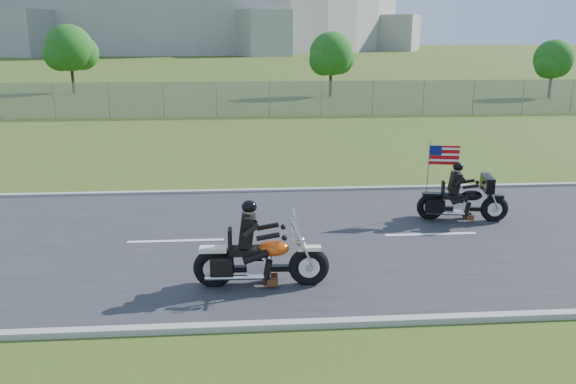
{
  "coord_description": "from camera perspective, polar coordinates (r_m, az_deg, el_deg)",
  "views": [
    {
      "loc": [
        -0.31,
        -12.26,
        4.66
      ],
      "look_at": [
        0.59,
        0.0,
        1.16
      ],
      "focal_mm": 35.0,
      "sensor_mm": 36.0,
      "label": 1
    }
  ],
  "objects": [
    {
      "name": "tree_fence_mid",
      "position": [
        48.29,
        -21.22,
        13.26
      ],
      "size": [
        3.96,
        3.69,
        5.3
      ],
      "color": "#382316",
      "rests_on": "ground"
    },
    {
      "name": "ground",
      "position": [
        13.12,
        -2.6,
        -4.92
      ],
      "size": [
        420.0,
        420.0,
        0.0
      ],
      "primitive_type": "plane",
      "color": "#364B17",
      "rests_on": "ground"
    },
    {
      "name": "tree_fence_far",
      "position": [
        46.12,
        25.36,
        11.92
      ],
      "size": [
        3.08,
        2.87,
        4.2
      ],
      "color": "#382316",
      "rests_on": "ground"
    },
    {
      "name": "tree_fence_near",
      "position": [
        42.8,
        4.45,
        13.61
      ],
      "size": [
        3.52,
        3.28,
        4.75
      ],
      "color": "#382316",
      "rests_on": "ground"
    },
    {
      "name": "curb_north",
      "position": [
        16.95,
        -3.01,
        0.1
      ],
      "size": [
        120.0,
        0.18,
        0.12
      ],
      "primitive_type": "cube",
      "color": "#9E9B93",
      "rests_on": "ground"
    },
    {
      "name": "road",
      "position": [
        13.11,
        -2.6,
        -4.84
      ],
      "size": [
        120.0,
        8.0,
        0.04
      ],
      "primitive_type": "cube",
      "color": "#28282B",
      "rests_on": "ground"
    },
    {
      "name": "motorcycle_lead",
      "position": [
        10.62,
        -2.94,
        -6.92
      ],
      "size": [
        2.57,
        0.64,
        1.73
      ],
      "rotation": [
        0.0,
        0.0,
        -0.03
      ],
      "color": "black",
      "rests_on": "ground"
    },
    {
      "name": "motorcycle_follow",
      "position": [
        14.91,
        17.3,
        -0.92
      ],
      "size": [
        2.28,
        0.9,
        1.91
      ],
      "rotation": [
        0.0,
        0.0,
        -0.18
      ],
      "color": "black",
      "rests_on": "ground"
    },
    {
      "name": "fence",
      "position": [
        32.8,
        -12.57,
        9.13
      ],
      "size": [
        60.0,
        0.03,
        2.0
      ],
      "primitive_type": "cube",
      "color": "gray",
      "rests_on": "ground"
    },
    {
      "name": "curb_south",
      "position": [
        9.42,
        -1.84,
        -13.41
      ],
      "size": [
        120.0,
        0.18,
        0.12
      ],
      "primitive_type": "cube",
      "color": "#9E9B93",
      "rests_on": "ground"
    }
  ]
}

